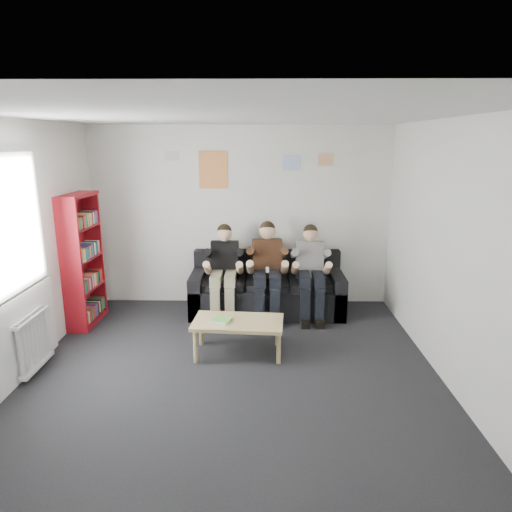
{
  "coord_description": "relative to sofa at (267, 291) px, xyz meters",
  "views": [
    {
      "loc": [
        0.33,
        -4.33,
        2.48
      ],
      "look_at": [
        0.25,
        1.3,
        1.04
      ],
      "focal_mm": 32.0,
      "sensor_mm": 36.0,
      "label": 1
    }
  ],
  "objects": [
    {
      "name": "poster_blue",
      "position": [
        0.35,
        0.41,
        1.84
      ],
      "size": [
        0.25,
        0.01,
        0.2
      ],
      "primitive_type": "cube",
      "color": "#458BED",
      "rests_on": "room_shell"
    },
    {
      "name": "poster_large",
      "position": [
        -0.8,
        0.41,
        1.74
      ],
      "size": [
        0.42,
        0.01,
        0.55
      ],
      "primitive_type": "cube",
      "color": "gold",
      "rests_on": "room_shell"
    },
    {
      "name": "game_cases",
      "position": [
        -0.55,
        -1.46,
        0.13
      ],
      "size": [
        0.23,
        0.18,
        0.03
      ],
      "rotation": [
        0.0,
        0.0,
        -0.33
      ],
      "color": "silver",
      "rests_on": "coffee_table"
    },
    {
      "name": "radiator",
      "position": [
        -2.55,
        -1.88,
        0.04
      ],
      "size": [
        0.1,
        0.64,
        0.6
      ],
      "color": "white",
      "rests_on": "ground"
    },
    {
      "name": "person_middle",
      "position": [
        0.0,
        -0.2,
        0.37
      ],
      "size": [
        0.42,
        0.9,
        1.36
      ],
      "rotation": [
        0.0,
        0.0,
        0.09
      ],
      "color": "#552D1C",
      "rests_on": "sofa"
    },
    {
      "name": "coffee_table",
      "position": [
        -0.35,
        -1.42,
        0.06
      ],
      "size": [
        1.05,
        0.58,
        0.42
      ],
      "rotation": [
        0.0,
        0.0,
        -0.07
      ],
      "color": "#D7BA7C",
      "rests_on": "ground"
    },
    {
      "name": "poster_sign",
      "position": [
        -1.4,
        0.41,
        1.94
      ],
      "size": [
        0.2,
        0.01,
        0.14
      ],
      "primitive_type": "cube",
      "color": "silver",
      "rests_on": "room_shell"
    },
    {
      "name": "poster_pink",
      "position": [
        0.85,
        0.41,
        1.89
      ],
      "size": [
        0.22,
        0.01,
        0.18
      ],
      "primitive_type": "cube",
      "color": "#CF408E",
      "rests_on": "room_shell"
    },
    {
      "name": "sofa",
      "position": [
        0.0,
        0.0,
        0.0
      ],
      "size": [
        2.21,
        0.9,
        0.85
      ],
      "color": "black",
      "rests_on": "ground"
    },
    {
      "name": "window",
      "position": [
        -2.62,
        -1.88,
        0.72
      ],
      "size": [
        0.05,
        1.3,
        2.36
      ],
      "color": "white",
      "rests_on": "room_shell"
    },
    {
      "name": "person_left",
      "position": [
        -0.62,
        -0.2,
        0.35
      ],
      "size": [
        0.4,
        0.85,
        1.32
      ],
      "rotation": [
        0.0,
        0.0,
        0.03
      ],
      "color": "black",
      "rests_on": "sofa"
    },
    {
      "name": "room_shell",
      "position": [
        -0.4,
        -2.08,
        1.04
      ],
      "size": [
        5.0,
        5.0,
        5.0
      ],
      "color": "black",
      "rests_on": "ground"
    },
    {
      "name": "person_right",
      "position": [
        0.62,
        -0.2,
        0.35
      ],
      "size": [
        0.4,
        0.85,
        1.31
      ],
      "rotation": [
        0.0,
        0.0,
        -0.05
      ],
      "color": "white",
      "rests_on": "sofa"
    },
    {
      "name": "bookshelf",
      "position": [
        -2.49,
        -0.49,
        0.59
      ],
      "size": [
        0.27,
        0.81,
        1.8
      ],
      "rotation": [
        0.0,
        0.0,
        -0.04
      ],
      "color": "maroon",
      "rests_on": "ground"
    }
  ]
}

